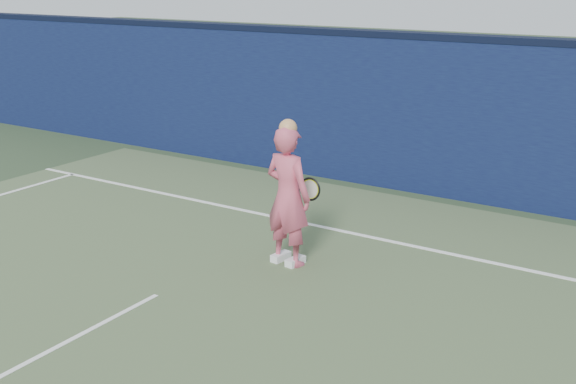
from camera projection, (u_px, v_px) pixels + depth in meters
The scene contains 6 objects.
ground at pixel (89, 331), 7.36m from camera, with size 80.00×80.00×0.00m, color #32482C.
backstop_wall at pixel (375, 112), 12.23m from camera, with size 24.00×0.40×2.50m, color #0C1137.
wall_cap at pixel (378, 34), 11.85m from camera, with size 24.00×0.42×0.10m, color black.
player at pixel (288, 196), 8.84m from camera, with size 0.69×0.50×1.84m.
racket at pixel (309, 189), 9.15m from camera, with size 0.55×0.19×0.31m.
court_lines at pixel (63, 344), 7.09m from camera, with size 11.00×12.04×0.01m.
Camera 1 is at (5.29, -4.47, 3.50)m, focal length 45.00 mm.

